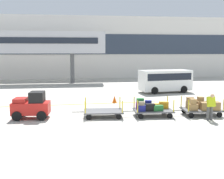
{
  "coord_description": "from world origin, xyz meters",
  "views": [
    {
      "loc": [
        -0.05,
        -13.36,
        3.92
      ],
      "look_at": [
        2.04,
        3.06,
        1.52
      ],
      "focal_mm": 42.94,
      "sensor_mm": 36.0,
      "label": 1
    }
  ],
  "objects": [
    {
      "name": "ground_plane",
      "position": [
        0.0,
        0.0,
        0.0
      ],
      "size": [
        120.0,
        120.0,
        0.0
      ],
      "primitive_type": "plane",
      "color": "#B2ADA0"
    },
    {
      "name": "apron_lead_line",
      "position": [
        -2.95,
        6.05,
        0.0
      ],
      "size": [
        17.58,
        1.06,
        0.01
      ],
      "primitive_type": "cube",
      "rotation": [
        0.0,
        0.0,
        0.05
      ],
      "color": "yellow",
      "rests_on": "ground_plane"
    },
    {
      "name": "terminal_building",
      "position": [
        0.0,
        25.98,
        4.39
      ],
      "size": [
        58.48,
        2.51,
        8.78
      ],
      "color": "silver",
      "rests_on": "ground_plane"
    },
    {
      "name": "jet_bridge",
      "position": [
        -7.34,
        19.99,
        4.86
      ],
      "size": [
        19.82,
        3.0,
        6.2
      ],
      "color": "#B7B7BC",
      "rests_on": "ground_plane"
    },
    {
      "name": "baggage_tug",
      "position": [
        -2.75,
        2.32,
        0.75
      ],
      "size": [
        2.15,
        1.32,
        1.58
      ],
      "color": "red",
      "rests_on": "ground_plane"
    },
    {
      "name": "baggage_cart_lead",
      "position": [
        1.4,
        2.12,
        0.35
      ],
      "size": [
        3.03,
        1.51,
        1.1
      ],
      "color": "#4C4C4F",
      "rests_on": "ground_plane"
    },
    {
      "name": "baggage_cart_middle",
      "position": [
        4.28,
        2.03,
        0.52
      ],
      "size": [
        3.03,
        1.51,
        1.1
      ],
      "color": "#4C4C4F",
      "rests_on": "ground_plane"
    },
    {
      "name": "baggage_cart_tail",
      "position": [
        7.4,
        1.8,
        0.56
      ],
      "size": [
        3.03,
        1.51,
        1.1
      ],
      "color": "#4C4C4F",
      "rests_on": "ground_plane"
    },
    {
      "name": "baggage_handler",
      "position": [
        7.34,
        0.6,
        0.87
      ],
      "size": [
        0.42,
        0.45,
        1.56
      ],
      "color": "#4C4C4C",
      "rests_on": "ground_plane"
    },
    {
      "name": "shuttle_van",
      "position": [
        8.15,
        11.05,
        1.23
      ],
      "size": [
        5.03,
        2.59,
        2.1
      ],
      "color": "white",
      "rests_on": "ground_plane"
    },
    {
      "name": "safety_cone_near",
      "position": [
        2.66,
        6.42,
        0.28
      ],
      "size": [
        0.36,
        0.36,
        0.55
      ],
      "primitive_type": "cone",
      "color": "#EA590F",
      "rests_on": "ground_plane"
    }
  ]
}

